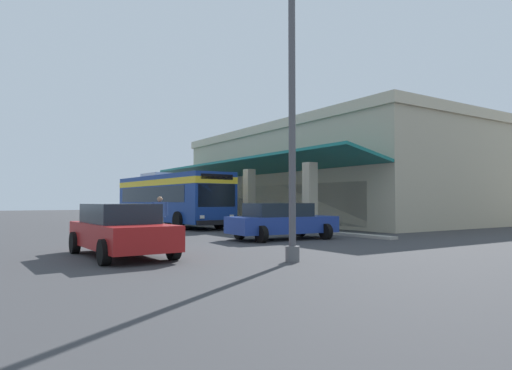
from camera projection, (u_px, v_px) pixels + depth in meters
ground at (309, 224)px, 30.38m from camera, size 120.00×120.00×0.00m
curb_strip at (228, 224)px, 29.16m from camera, size 27.07×0.50×0.12m
plaza_building at (336, 177)px, 34.54m from camera, size 22.86×17.10×6.91m
transit_bus at (170, 196)px, 27.59m from camera, size 11.33×3.22×3.34m
parked_sedan_blue at (281, 221)px, 18.02m from camera, size 2.64×4.51×1.47m
parked_sedan_red at (121, 230)px, 12.50m from camera, size 4.45×2.10×1.47m
pedestrian at (160, 214)px, 19.04m from camera, size 0.53×0.58×1.75m
potted_palm at (197, 212)px, 35.18m from camera, size 1.47×1.81×2.97m
lot_light_pole at (292, 104)px, 11.49m from camera, size 0.60×0.60×7.59m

